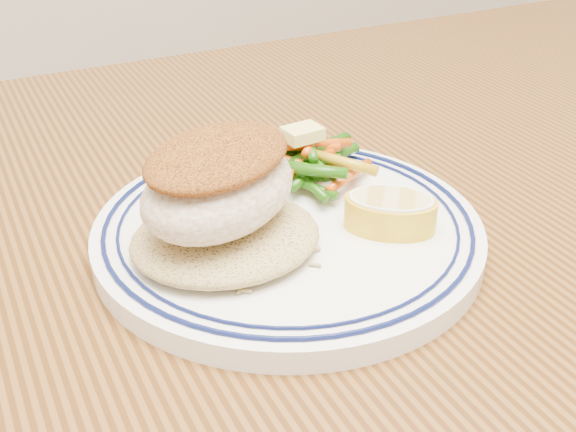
# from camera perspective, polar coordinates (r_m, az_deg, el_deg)

# --- Properties ---
(dining_table) EXTENTS (1.50, 0.90, 0.75)m
(dining_table) POSITION_cam_1_polar(r_m,az_deg,el_deg) (0.51, 3.56, -13.35)
(dining_table) COLOR #45270D
(dining_table) RESTS_ON ground
(plate) EXTENTS (0.25, 0.25, 0.02)m
(plate) POSITION_cam_1_polar(r_m,az_deg,el_deg) (0.47, 0.00, -1.12)
(plate) COLOR white
(plate) RESTS_ON dining_table
(rice_pilaf) EXTENTS (0.12, 0.10, 0.02)m
(rice_pilaf) POSITION_cam_1_polar(r_m,az_deg,el_deg) (0.43, -4.96, -1.36)
(rice_pilaf) COLOR #A58B52
(rice_pilaf) RESTS_ON plate
(fish_fillet) EXTENTS (0.13, 0.12, 0.05)m
(fish_fillet) POSITION_cam_1_polar(r_m,az_deg,el_deg) (0.42, -5.51, 2.75)
(fish_fillet) COLOR beige
(fish_fillet) RESTS_ON rice_pilaf
(vegetable_pile) EXTENTS (0.11, 0.10, 0.03)m
(vegetable_pile) POSITION_cam_1_polar(r_m,az_deg,el_deg) (0.51, 1.47, 4.44)
(vegetable_pile) COLOR #1A4C09
(vegetable_pile) RESTS_ON plate
(butter_pat) EXTENTS (0.03, 0.02, 0.01)m
(butter_pat) POSITION_cam_1_polar(r_m,az_deg,el_deg) (0.51, 1.15, 6.54)
(butter_pat) COLOR #F4E777
(butter_pat) RESTS_ON vegetable_pile
(lemon_wedge) EXTENTS (0.08, 0.08, 0.02)m
(lemon_wedge) POSITION_cam_1_polar(r_m,az_deg,el_deg) (0.46, 8.09, 0.40)
(lemon_wedge) COLOR yellow
(lemon_wedge) RESTS_ON plate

